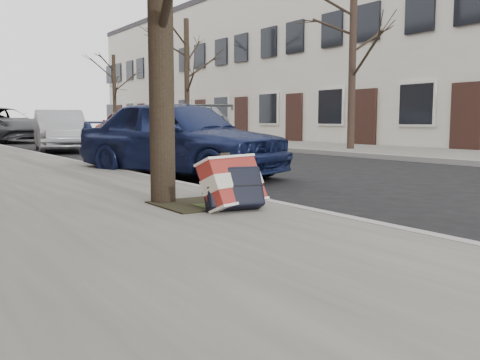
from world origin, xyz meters
TOP-DOWN VIEW (x-y plane):
  - ground at (0.00, 0.00)m, footprint 120.00×120.00m
  - far_sidewalk at (7.80, 15.00)m, footprint 4.00×70.00m
  - house_far at (13.15, 16.00)m, footprint 6.70×40.00m
  - dirt_patch at (-2.00, 1.20)m, footprint 0.85×0.85m
  - suitcase_red at (-1.87, 0.78)m, footprint 0.75×0.55m
  - suitcase_navy at (-1.92, 0.70)m, footprint 0.61×0.43m
  - car_near_front at (-0.34, 4.85)m, footprint 2.88×4.32m
  - car_near_mid at (0.00, 13.75)m, footprint 2.07×4.17m
  - car_near_back at (-0.30, 22.43)m, footprint 4.01×6.11m
  - car_far_front at (4.56, 13.44)m, footprint 3.77×5.72m
  - car_far_back at (4.67, 20.11)m, footprint 1.81×4.33m
  - tree_far_a at (7.20, 8.18)m, footprint 0.22×0.22m
  - tree_far_b at (7.20, 18.71)m, footprint 0.24×0.24m
  - tree_far_c at (7.20, 28.05)m, footprint 0.22×0.22m

SIDE VIEW (x-z plane):
  - ground at x=0.00m, z-range 0.00..0.00m
  - far_sidewalk at x=7.80m, z-range 0.00..0.12m
  - dirt_patch at x=-2.00m, z-range 0.12..0.14m
  - suitcase_navy at x=-1.92m, z-range 0.12..0.56m
  - suitcase_red at x=-1.87m, z-range 0.12..0.64m
  - car_near_mid at x=0.00m, z-range 0.00..1.31m
  - car_near_front at x=-0.34m, z-range 0.00..1.37m
  - car_far_back at x=4.67m, z-range 0.00..1.46m
  - car_far_front at x=4.56m, z-range 0.00..1.54m
  - car_near_back at x=-0.30m, z-range 0.00..1.56m
  - tree_far_c at x=7.20m, z-range 0.12..4.92m
  - tree_far_a at x=7.20m, z-range 0.12..5.28m
  - tree_far_b at x=7.20m, z-range 0.12..5.61m
  - house_far at x=13.15m, z-range 0.00..7.20m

